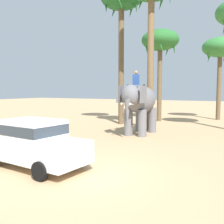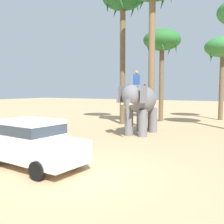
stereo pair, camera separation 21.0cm
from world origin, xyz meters
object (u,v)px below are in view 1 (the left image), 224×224
Objects in this scene: car_sedan_foreground at (33,141)px; elephant_with_mahout at (140,102)px; palm_tree_behind_elephant at (160,43)px; palm_tree_leaning_seaward at (220,49)px; palm_tree_near_hut at (121,4)px.

elephant_with_mahout is at bearing 85.76° from car_sedan_foreground.
palm_tree_behind_elephant reaches higher than elephant_with_mahout.
palm_tree_behind_elephant is at bearing 99.38° from elephant_with_mahout.
palm_tree_leaning_seaward is (3.22, 10.86, 4.40)m from elephant_with_mahout.
palm_tree_near_hut is 1.44× the size of palm_tree_leaning_seaward.
car_sedan_foreground is 16.45m from palm_tree_behind_elephant.
car_sedan_foreground is 0.39× the size of palm_tree_near_hut.
palm_tree_behind_elephant is at bearing 58.94° from palm_tree_near_hut.
palm_tree_near_hut is (-2.04, -3.38, 2.61)m from palm_tree_behind_elephant.
car_sedan_foreground is at bearing -94.24° from elephant_with_mahout.
palm_tree_near_hut is (-3.23, 3.81, 7.43)m from elephant_with_mahout.
palm_tree_behind_elephant reaches higher than palm_tree_leaning_seaward.
elephant_with_mahout is 0.52× the size of palm_tree_leaning_seaward.
car_sedan_foreground is at bearing -101.37° from palm_tree_leaning_seaward.
elephant_with_mahout is 12.15m from palm_tree_leaning_seaward.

